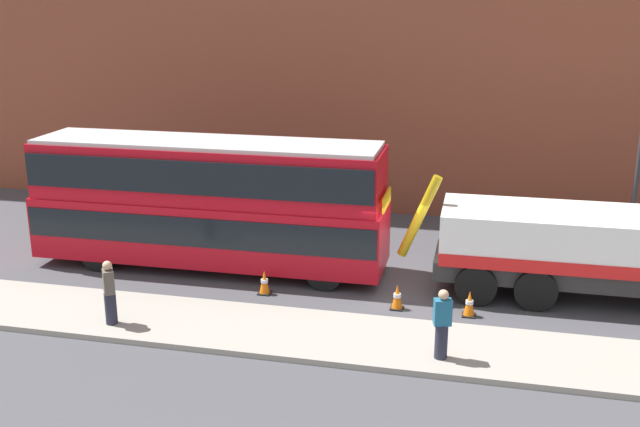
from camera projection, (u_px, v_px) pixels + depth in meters
name	position (u px, v px, depth m)	size (l,w,h in m)	color
ground_plane	(409.00, 283.00, 22.25)	(120.00, 120.00, 0.00)	#424247
near_kerb	(389.00, 343.00, 18.31)	(60.00, 2.80, 0.15)	gray
building_facade	(441.00, 0.00, 27.21)	(60.00, 1.50, 16.00)	brown
recovery_tow_truck	(619.00, 242.00, 20.51)	(10.15, 2.72, 3.67)	#2D2D2D
double_decker_bus	(209.00, 199.00, 22.96)	(11.07, 2.64, 4.06)	#B70C19
pedestrian_onlooker	(110.00, 293.00, 18.99)	(0.44, 0.48, 1.71)	#232333
pedestrian_bystander	(442.00, 325.00, 17.19)	(0.45, 0.37, 1.71)	#232333
traffic_cone_near_bus	(264.00, 283.00, 21.40)	(0.36, 0.36, 0.72)	orange
traffic_cone_midway	(397.00, 297.00, 20.38)	(0.36, 0.36, 0.72)	orange
traffic_cone_near_truck	(469.00, 304.00, 19.93)	(0.36, 0.36, 0.72)	orange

